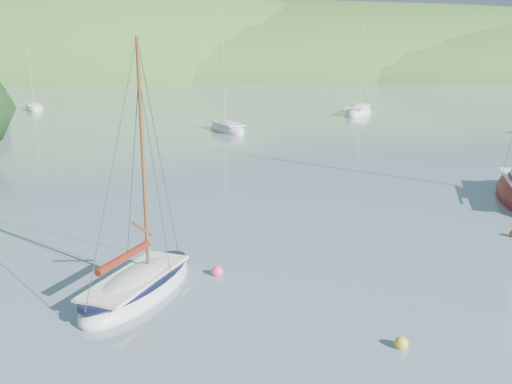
{
  "coord_description": "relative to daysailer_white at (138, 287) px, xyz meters",
  "views": [
    {
      "loc": [
        -1.83,
        -15.75,
        8.06
      ],
      "look_at": [
        -0.54,
        8.0,
        1.99
      ],
      "focal_mm": 40.0,
      "sensor_mm": 36.0,
      "label": 1
    }
  ],
  "objects": [
    {
      "name": "ground",
      "position": [
        4.84,
        -2.22,
        -0.21
      ],
      "size": [
        700.0,
        700.0,
        0.0
      ],
      "primitive_type": "plane",
      "color": "slate",
      "rests_on": "ground"
    },
    {
      "name": "shoreline_hills",
      "position": [
        -4.82,
        170.21,
        -0.21
      ],
      "size": [
        690.0,
        135.0,
        56.0
      ],
      "color": "#366326",
      "rests_on": "ground"
    },
    {
      "name": "daysailer_white",
      "position": [
        0.0,
        0.0,
        0.0
      ],
      "size": [
        4.33,
        6.21,
        8.99
      ],
      "rotation": [
        0.0,
        0.0,
        -0.42
      ],
      "color": "white",
      "rests_on": "ground"
    },
    {
      "name": "distant_sloop_a",
      "position": [
        3.21,
        38.2,
        -0.04
      ],
      "size": [
        4.67,
        7.13,
        9.6
      ],
      "rotation": [
        0.0,
        0.0,
        0.38
      ],
      "color": "white",
      "rests_on": "ground"
    },
    {
      "name": "distant_sloop_b",
      "position": [
        19.44,
        51.85,
        -0.01
      ],
      "size": [
        5.95,
        8.84,
        11.91
      ],
      "rotation": [
        0.0,
        0.0,
        -0.4
      ],
      "color": "white",
      "rests_on": "ground"
    },
    {
      "name": "distant_sloop_c",
      "position": [
        -22.22,
        59.28,
        -0.05
      ],
      "size": [
        4.21,
        6.55,
        8.82
      ],
      "rotation": [
        0.0,
        0.0,
        0.36
      ],
      "color": "white",
      "rests_on": "ground"
    },
    {
      "name": "mooring_buoys",
      "position": [
        2.52,
        2.88,
        -0.09
      ],
      "size": [
        23.27,
        10.97,
        0.48
      ],
      "color": "yellow",
      "rests_on": "ground"
    }
  ]
}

